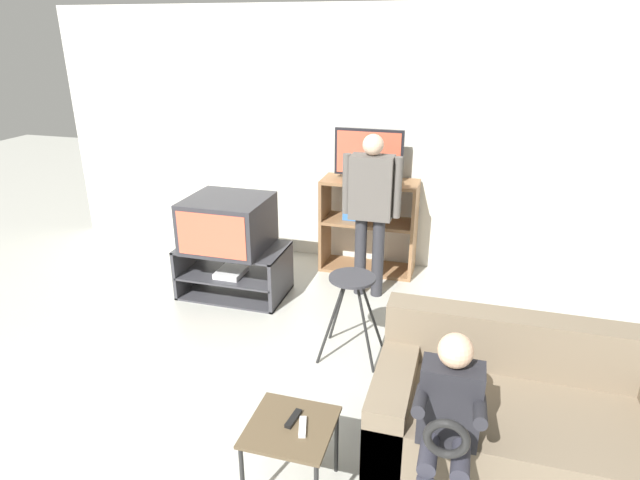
% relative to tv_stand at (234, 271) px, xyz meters
% --- Properties ---
extents(wall_back, '(6.40, 0.06, 2.60)m').
position_rel_tv_stand_xyz_m(wall_back, '(0.71, 1.16, 1.06)').
color(wall_back, silver).
rests_on(wall_back, ground_plane).
extents(tv_stand, '(0.98, 0.59, 0.48)m').
position_rel_tv_stand_xyz_m(tv_stand, '(0.00, 0.00, 0.00)').
color(tv_stand, '#38383D').
rests_on(tv_stand, ground_plane).
extents(television_main, '(0.72, 0.68, 0.47)m').
position_rel_tv_stand_xyz_m(television_main, '(-0.03, -0.01, 0.48)').
color(television_main, '#2D2D33').
rests_on(television_main, tv_stand).
extents(media_shelf, '(0.96, 0.40, 0.96)m').
position_rel_tv_stand_xyz_m(media_shelf, '(1.10, 0.89, 0.26)').
color(media_shelf, '#8E6642').
rests_on(media_shelf, ground_plane).
extents(television_flat, '(0.68, 0.20, 0.50)m').
position_rel_tv_stand_xyz_m(television_flat, '(1.07, 0.92, 0.97)').
color(television_flat, black).
rests_on(television_flat, media_shelf).
extents(folding_stool, '(0.46, 0.39, 0.67)m').
position_rel_tv_stand_xyz_m(folding_stool, '(1.30, -0.70, 0.30)').
color(folding_stool, black).
rests_on(folding_stool, ground_plane).
extents(snack_table, '(0.44, 0.44, 0.44)m').
position_rel_tv_stand_xyz_m(snack_table, '(1.29, -2.07, 0.15)').
color(snack_table, brown).
rests_on(snack_table, ground_plane).
extents(remote_control_black, '(0.05, 0.15, 0.02)m').
position_rel_tv_stand_xyz_m(remote_control_black, '(1.29, -2.03, 0.21)').
color(remote_control_black, black).
rests_on(remote_control_black, snack_table).
extents(remote_control_white, '(0.07, 0.15, 0.02)m').
position_rel_tv_stand_xyz_m(remote_control_white, '(1.35, -2.08, 0.21)').
color(remote_control_white, silver).
rests_on(remote_control_white, snack_table).
extents(couch, '(1.66, 0.89, 0.79)m').
position_rel_tv_stand_xyz_m(couch, '(2.47, -1.50, 0.04)').
color(couch, '#756651').
rests_on(couch, ground_plane).
extents(person_standing_adult, '(0.53, 0.20, 1.52)m').
position_rel_tv_stand_xyz_m(person_standing_adult, '(1.22, 0.35, 0.68)').
color(person_standing_adult, '#2D2D33').
rests_on(person_standing_adult, ground_plane).
extents(person_seated_child, '(0.33, 0.43, 1.03)m').
position_rel_tv_stand_xyz_m(person_seated_child, '(2.07, -2.00, 0.37)').
color(person_seated_child, '#2D2D38').
rests_on(person_seated_child, ground_plane).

